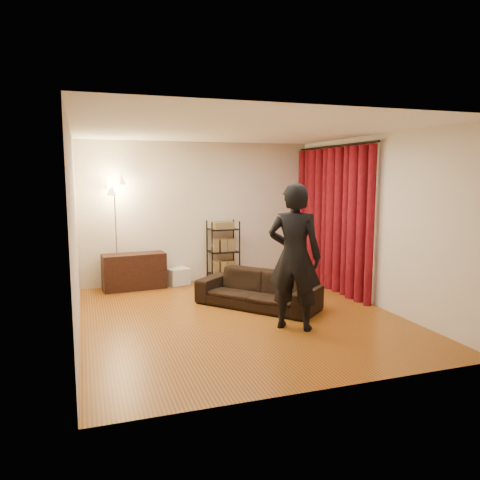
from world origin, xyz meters
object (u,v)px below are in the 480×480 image
object	(u,v)px
storage_boxes	(178,276)
floor_lamp	(116,235)
sofa	(258,289)
media_cabinet	(134,271)
wire_shelf	(223,251)
person	(294,257)

from	to	relation	value
storage_boxes	floor_lamp	bearing A→B (deg)	-176.10
sofa	floor_lamp	distance (m)	2.82
media_cabinet	storage_boxes	distance (m)	0.85
wire_shelf	floor_lamp	bearing A→B (deg)	161.10
media_cabinet	storage_boxes	xyz separation A→B (m)	(0.83, 0.07, -0.17)
sofa	floor_lamp	bearing A→B (deg)	-172.50
sofa	media_cabinet	bearing A→B (deg)	-177.13
sofa	wire_shelf	size ratio (longest dim) A/B	1.61
storage_boxes	sofa	bearing A→B (deg)	-64.75
media_cabinet	wire_shelf	size ratio (longest dim) A/B	0.94
sofa	storage_boxes	distance (m)	2.10
wire_shelf	sofa	bearing A→B (deg)	-109.37
person	floor_lamp	world-z (taller)	floor_lamp
floor_lamp	person	bearing A→B (deg)	-54.30
person	floor_lamp	bearing A→B (deg)	-17.19
media_cabinet	floor_lamp	xyz separation A→B (m)	(-0.30, -0.00, 0.68)
media_cabinet	person	bearing A→B (deg)	-63.27
sofa	storage_boxes	bearing A→B (deg)	164.77
storage_boxes	wire_shelf	bearing A→B (deg)	-2.82
person	wire_shelf	xyz separation A→B (m)	(-0.11, 2.98, -0.39)
storage_boxes	floor_lamp	distance (m)	1.41
sofa	storage_boxes	world-z (taller)	sofa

